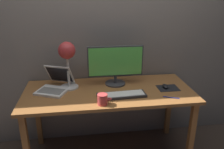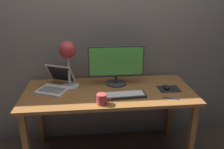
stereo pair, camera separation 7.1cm
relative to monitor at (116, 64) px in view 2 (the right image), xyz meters
The scene contains 10 objects.
back_wall 0.43m from the monitor, 109.08° to the left, with size 4.80×0.06×2.60m, color gray.
desk 0.34m from the monitor, 120.49° to the right, with size 1.60×0.70×0.74m.
monitor is the anchor object (origin of this frame).
keyboard_main 0.35m from the monitor, 87.26° to the right, with size 0.45×0.16×0.03m.
laptop 0.60m from the monitor, behind, with size 0.38×0.42×0.22m.
desk_lamp 0.47m from the monitor, behind, with size 0.18×0.18×0.46m.
mousepad 0.56m from the monitor, 19.58° to the right, with size 0.20×0.16×0.00m, color black.
mouse 0.53m from the monitor, 19.72° to the right, with size 0.06×0.10×0.03m, color black.
coffee_mug 0.48m from the monitor, 112.14° to the right, with size 0.12×0.09×0.09m.
pen 0.62m from the monitor, 40.50° to the right, with size 0.01×0.01×0.14m, color #2633A5.
Camera 2 is at (-0.17, -1.99, 1.66)m, focal length 37.01 mm.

